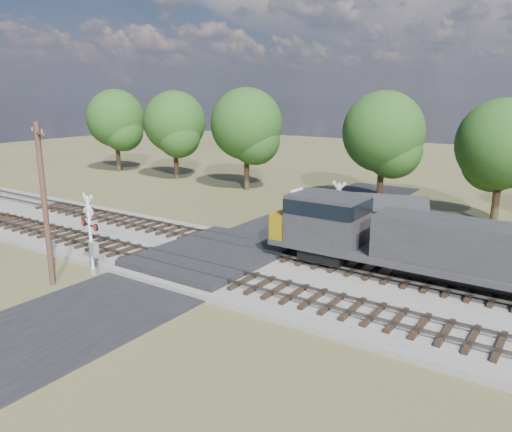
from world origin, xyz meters
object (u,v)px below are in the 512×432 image
Objects in this scene: crossing_signal_near at (92,242)px; utility_pole at (44,201)px; equipment_shed at (389,225)px; crossing_signal_far at (337,218)px.

utility_pole reaches higher than crossing_signal_near.
equipment_shed is at bearing 69.74° from utility_pole.
equipment_shed is at bearing -157.84° from crossing_signal_far.
equipment_shed is at bearing 61.09° from crossing_signal_near.
crossing_signal_near is 18.04m from equipment_shed.
utility_pole is at bearing -144.19° from equipment_shed.
crossing_signal_far is at bearing 76.40° from utility_pole.
equipment_shed is (3.26, 0.87, -0.18)m from crossing_signal_far.
utility_pole reaches higher than equipment_shed.
crossing_signal_far is 0.74× the size of equipment_shed.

